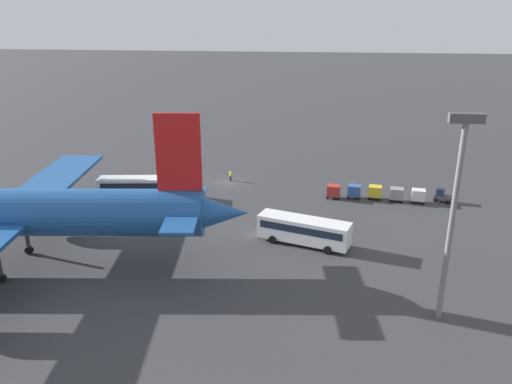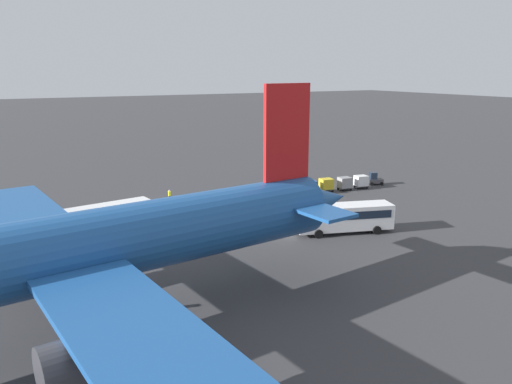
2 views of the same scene
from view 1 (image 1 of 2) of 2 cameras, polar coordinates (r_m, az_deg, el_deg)
ground_plane at (r=83.87m, az=-3.19°, el=1.13°), size 600.00×600.00×0.00m
shuttle_bus_near at (r=78.15m, az=-12.94°, el=0.72°), size 13.15×4.55×3.21m
shuttle_bus_far at (r=61.15m, az=5.49°, el=-4.24°), size 11.65×6.05×3.30m
baggage_tug at (r=79.83m, az=20.48°, el=-0.40°), size 2.72×2.35×2.10m
worker_person at (r=84.33m, az=-2.95°, el=1.86°), size 0.38×0.38×1.74m
cargo_cart_white at (r=78.13m, az=18.06°, el=-0.35°), size 2.21×1.94×2.06m
cargo_cart_grey at (r=77.78m, az=15.78°, el=-0.20°), size 2.21×1.94×2.06m
cargo_cart_yellow at (r=77.91m, az=13.45°, el=0.05°), size 2.21×1.94×2.06m
cargo_cart_blue at (r=77.58m, az=11.16°, el=0.14°), size 2.21×1.94×2.06m
cargo_cart_red at (r=77.03m, az=8.86°, el=0.14°), size 2.21×1.94×2.06m
light_pole at (r=45.86m, az=21.77°, el=-0.97°), size 2.80×0.70×19.18m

